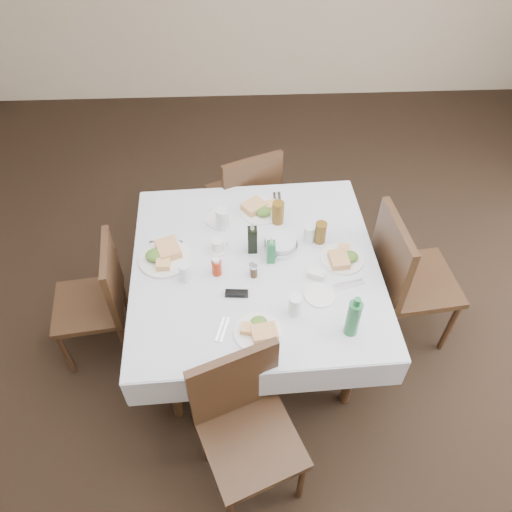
{
  "coord_description": "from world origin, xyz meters",
  "views": [
    {
      "loc": [
        -0.25,
        -1.72,
        2.95
      ],
      "look_at": [
        -0.16,
        0.25,
        0.8
      ],
      "focal_mm": 35.0,
      "sensor_mm": 36.0,
      "label": 1
    }
  ],
  "objects_px": {
    "dining_table": "(255,272)",
    "green_bottle": "(353,318)",
    "chair_west": "(100,296)",
    "water_n": "(222,219)",
    "coffee_mug": "(218,246)",
    "water_s": "(295,306)",
    "ketchup_bottle": "(217,267)",
    "chair_north": "(247,195)",
    "bread_basket": "(281,244)",
    "chair_east": "(404,274)",
    "oil_cruet_dark": "(252,239)",
    "oil_cruet_green": "(271,251)",
    "water_w": "(185,272)",
    "chair_south": "(244,419)",
    "water_e": "(309,234)"
  },
  "relations": [
    {
      "from": "dining_table",
      "to": "water_w",
      "type": "xyz_separation_m",
      "value": [
        -0.4,
        -0.1,
        0.13
      ]
    },
    {
      "from": "chair_north",
      "to": "oil_cruet_green",
      "type": "xyz_separation_m",
      "value": [
        0.12,
        -0.87,
        0.31
      ]
    },
    {
      "from": "chair_west",
      "to": "water_n",
      "type": "xyz_separation_m",
      "value": [
        0.77,
        0.32,
        0.32
      ]
    },
    {
      "from": "water_e",
      "to": "coffee_mug",
      "type": "relative_size",
      "value": 0.95
    },
    {
      "from": "chair_south",
      "to": "water_w",
      "type": "relative_size",
      "value": 8.42
    },
    {
      "from": "water_n",
      "to": "green_bottle",
      "type": "bearing_deg",
      "value": -50.58
    },
    {
      "from": "chair_south",
      "to": "water_e",
      "type": "bearing_deg",
      "value": 67.43
    },
    {
      "from": "dining_table",
      "to": "bread_basket",
      "type": "relative_size",
      "value": 7.42
    },
    {
      "from": "green_bottle",
      "to": "chair_south",
      "type": "bearing_deg",
      "value": -147.61
    },
    {
      "from": "chair_west",
      "to": "green_bottle",
      "type": "relative_size",
      "value": 3.27
    },
    {
      "from": "water_n",
      "to": "green_bottle",
      "type": "distance_m",
      "value": 1.05
    },
    {
      "from": "chair_south",
      "to": "water_e",
      "type": "relative_size",
      "value": 8.36
    },
    {
      "from": "water_s",
      "to": "water_n",
      "type": "bearing_deg",
      "value": 119.64
    },
    {
      "from": "chair_north",
      "to": "oil_cruet_green",
      "type": "relative_size",
      "value": 4.75
    },
    {
      "from": "water_n",
      "to": "oil_cruet_green",
      "type": "relative_size",
      "value": 0.75
    },
    {
      "from": "water_n",
      "to": "water_s",
      "type": "height_order",
      "value": "water_n"
    },
    {
      "from": "bread_basket",
      "to": "coffee_mug",
      "type": "height_order",
      "value": "coffee_mug"
    },
    {
      "from": "water_s",
      "to": "water_w",
      "type": "distance_m",
      "value": 0.65
    },
    {
      "from": "dining_table",
      "to": "bread_basket",
      "type": "bearing_deg",
      "value": 37.35
    },
    {
      "from": "chair_west",
      "to": "bread_basket",
      "type": "height_order",
      "value": "chair_west"
    },
    {
      "from": "chair_north",
      "to": "water_n",
      "type": "distance_m",
      "value": 0.67
    },
    {
      "from": "chair_south",
      "to": "green_bottle",
      "type": "relative_size",
      "value": 3.54
    },
    {
      "from": "oil_cruet_green",
      "to": "green_bottle",
      "type": "relative_size",
      "value": 0.72
    },
    {
      "from": "chair_west",
      "to": "coffee_mug",
      "type": "bearing_deg",
      "value": 9.37
    },
    {
      "from": "dining_table",
      "to": "oil_cruet_green",
      "type": "distance_m",
      "value": 0.18
    },
    {
      "from": "oil_cruet_dark",
      "to": "oil_cruet_green",
      "type": "relative_size",
      "value": 1.17
    },
    {
      "from": "chair_south",
      "to": "ketchup_bottle",
      "type": "bearing_deg",
      "value": 99.17
    },
    {
      "from": "water_e",
      "to": "green_bottle",
      "type": "height_order",
      "value": "green_bottle"
    },
    {
      "from": "chair_east",
      "to": "green_bottle",
      "type": "distance_m",
      "value": 0.75
    },
    {
      "from": "green_bottle",
      "to": "water_s",
      "type": "bearing_deg",
      "value": 154.75
    },
    {
      "from": "oil_cruet_dark",
      "to": "oil_cruet_green",
      "type": "distance_m",
      "value": 0.14
    },
    {
      "from": "water_n",
      "to": "coffee_mug",
      "type": "distance_m",
      "value": 0.2
    },
    {
      "from": "water_w",
      "to": "oil_cruet_green",
      "type": "distance_m",
      "value": 0.51
    },
    {
      "from": "oil_cruet_green",
      "to": "water_s",
      "type": "bearing_deg",
      "value": -74.91
    },
    {
      "from": "chair_north",
      "to": "coffee_mug",
      "type": "bearing_deg",
      "value": -104.22
    },
    {
      "from": "oil_cruet_green",
      "to": "coffee_mug",
      "type": "height_order",
      "value": "oil_cruet_green"
    },
    {
      "from": "dining_table",
      "to": "water_n",
      "type": "bearing_deg",
      "value": 121.17
    },
    {
      "from": "chair_north",
      "to": "bread_basket",
      "type": "height_order",
      "value": "chair_north"
    },
    {
      "from": "water_w",
      "to": "oil_cruet_dark",
      "type": "distance_m",
      "value": 0.44
    },
    {
      "from": "water_e",
      "to": "water_w",
      "type": "height_order",
      "value": "same"
    },
    {
      "from": "water_s",
      "to": "oil_cruet_green",
      "type": "distance_m",
      "value": 0.4
    },
    {
      "from": "dining_table",
      "to": "green_bottle",
      "type": "bearing_deg",
      "value": -46.16
    },
    {
      "from": "dining_table",
      "to": "oil_cruet_green",
      "type": "bearing_deg",
      "value": 12.58
    },
    {
      "from": "chair_north",
      "to": "chair_west",
      "type": "xyz_separation_m",
      "value": [
        -0.94,
        -0.89,
        -0.02
      ]
    },
    {
      "from": "oil_cruet_green",
      "to": "ketchup_bottle",
      "type": "height_order",
      "value": "oil_cruet_green"
    },
    {
      "from": "chair_west",
      "to": "water_w",
      "type": "height_order",
      "value": "chair_west"
    },
    {
      "from": "chair_west",
      "to": "ketchup_bottle",
      "type": "xyz_separation_m",
      "value": [
        0.74,
        -0.06,
        0.3
      ]
    },
    {
      "from": "chair_east",
      "to": "bread_basket",
      "type": "distance_m",
      "value": 0.8
    },
    {
      "from": "oil_cruet_green",
      "to": "chair_east",
      "type": "bearing_deg",
      "value": 0.54
    },
    {
      "from": "oil_cruet_dark",
      "to": "coffee_mug",
      "type": "xyz_separation_m",
      "value": [
        -0.21,
        0.01,
        -0.06
      ]
    }
  ]
}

